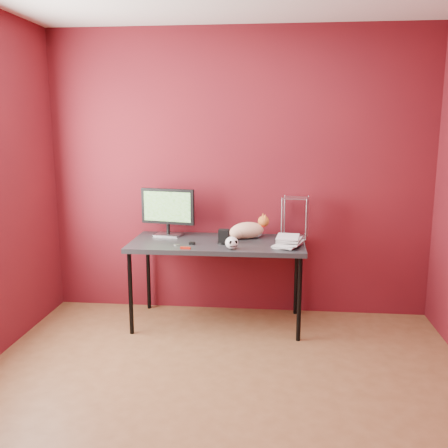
# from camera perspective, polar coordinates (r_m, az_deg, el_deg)

# --- Properties ---
(room) EXTENTS (3.52, 3.52, 2.61)m
(room) POSITION_cam_1_polar(r_m,az_deg,el_deg) (2.84, -0.90, 5.28)
(room) COLOR brown
(room) RESTS_ON ground
(desk) EXTENTS (1.50, 0.70, 0.75)m
(desk) POSITION_cam_1_polar(r_m,az_deg,el_deg) (4.33, -0.75, -2.65)
(desk) COLOR black
(desk) RESTS_ON ground
(monitor) EXTENTS (0.50, 0.20, 0.43)m
(monitor) POSITION_cam_1_polar(r_m,az_deg,el_deg) (4.52, -6.45, 1.63)
(monitor) COLOR #A4A5A9
(monitor) RESTS_ON desk
(cat) EXTENTS (0.39, 0.32, 0.22)m
(cat) POSITION_cam_1_polar(r_m,az_deg,el_deg) (4.43, 2.72, -0.70)
(cat) COLOR #CF6A2B
(cat) RESTS_ON desk
(skull_mug) EXTENTS (0.11, 0.11, 0.10)m
(skull_mug) POSITION_cam_1_polar(r_m,az_deg,el_deg) (4.04, 0.89, -2.16)
(skull_mug) COLOR silver
(skull_mug) RESTS_ON desk
(speaker) EXTENTS (0.11, 0.11, 0.12)m
(speaker) POSITION_cam_1_polar(r_m,az_deg,el_deg) (4.23, -0.02, -1.50)
(speaker) COLOR black
(speaker) RESTS_ON desk
(book_stack) EXTENTS (0.27, 0.30, 0.99)m
(book_stack) POSITION_cam_1_polar(r_m,az_deg,el_deg) (4.12, 6.35, 4.28)
(book_stack) COLOR beige
(book_stack) RESTS_ON desk
(wire_rack) EXTENTS (0.24, 0.20, 0.37)m
(wire_rack) POSITION_cam_1_polar(r_m,az_deg,el_deg) (4.48, 8.12, 0.76)
(wire_rack) COLOR #A4A5A9
(wire_rack) RESTS_ON desk
(pocket_knife) EXTENTS (0.09, 0.03, 0.02)m
(pocket_knife) POSITION_cam_1_polar(r_m,az_deg,el_deg) (4.07, -4.42, -2.74)
(pocket_knife) COLOR #A0180C
(pocket_knife) RESTS_ON desk
(black_gadget) EXTENTS (0.05, 0.04, 0.02)m
(black_gadget) POSITION_cam_1_polar(r_m,az_deg,el_deg) (4.21, -3.67, -2.21)
(black_gadget) COLOR black
(black_gadget) RESTS_ON desk
(washer) EXTENTS (0.05, 0.05, 0.00)m
(washer) POSITION_cam_1_polar(r_m,az_deg,el_deg) (4.21, -5.44, -2.39)
(washer) COLOR #A4A5A9
(washer) RESTS_ON desk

